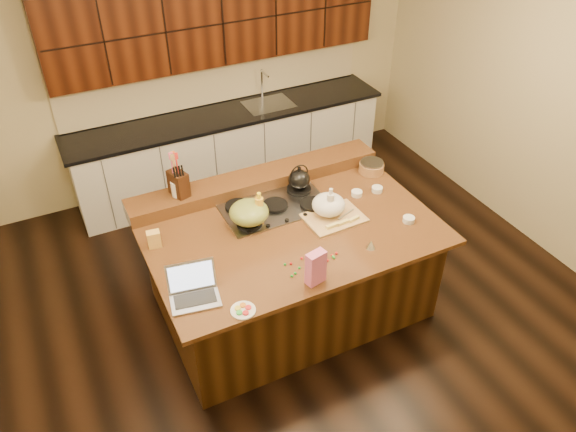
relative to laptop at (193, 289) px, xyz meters
name	(u,v)px	position (x,y,z in m)	size (l,w,h in m)	color
room	(291,184)	(0.99, 0.41, 0.36)	(5.52, 5.02, 2.72)	black
island	(291,267)	(0.99, 0.41, -0.52)	(2.40, 1.60, 0.92)	black
back_ledge	(257,180)	(0.99, 1.11, -0.01)	(2.40, 0.30, 0.12)	black
cooktop	(275,207)	(0.99, 0.71, -0.05)	(0.92, 0.52, 0.05)	gray
back_counter	(227,107)	(1.29, 2.64, 0.00)	(3.70, 0.66, 2.40)	silver
kettle	(299,179)	(1.29, 0.84, 0.07)	(0.20, 0.20, 0.18)	black
green_bowl	(249,212)	(0.69, 0.58, 0.07)	(0.33, 0.33, 0.18)	olive
laptop	(193,289)	(0.00, 0.00, 0.00)	(0.39, 0.33, 0.24)	#B7B7BC
oil_bottle	(259,212)	(0.77, 0.55, 0.07)	(0.07, 0.07, 0.27)	gold
vinegar_bottle	(330,206)	(1.34, 0.37, 0.06)	(0.06, 0.06, 0.25)	silver
wooden_tray	(330,208)	(1.35, 0.40, 0.02)	(0.50, 0.40, 0.20)	tan
ramekin_a	(409,219)	(1.91, 0.03, -0.04)	(0.10, 0.10, 0.04)	white
ramekin_b	(377,189)	(1.93, 0.53, -0.04)	(0.10, 0.10, 0.04)	white
ramekin_c	(357,193)	(1.73, 0.56, -0.04)	(0.10, 0.10, 0.04)	white
strainer_bowl	(371,168)	(2.07, 0.84, -0.02)	(0.24, 0.24, 0.09)	#996B3F
kitchen_timer	(371,244)	(1.44, -0.12, -0.03)	(0.08, 0.08, 0.07)	silver
pink_bag	(316,268)	(0.85, -0.26, 0.07)	(0.15, 0.08, 0.27)	pink
candy_plate	(243,310)	(0.26, -0.30, -0.06)	(0.18, 0.18, 0.01)	white
package_box	(154,239)	(-0.10, 0.67, 0.01)	(0.10, 0.07, 0.14)	#E9B652
utensil_crock	(178,188)	(0.25, 1.11, 0.12)	(0.12, 0.12, 0.14)	white
knife_block	(179,184)	(0.26, 1.11, 0.17)	(0.11, 0.18, 0.22)	black
gumdrop_0	(328,260)	(1.05, -0.11, -0.06)	(0.02, 0.02, 0.02)	red
gumdrop_1	(285,264)	(0.73, 0.00, -0.06)	(0.02, 0.02, 0.02)	#198C26
gumdrop_2	(291,264)	(0.78, -0.01, -0.06)	(0.02, 0.02, 0.02)	red
gumdrop_3	(334,258)	(1.11, -0.10, -0.06)	(0.02, 0.02, 0.02)	#198C26
gumdrop_4	(332,255)	(1.11, -0.07, -0.06)	(0.02, 0.02, 0.02)	red
gumdrop_5	(333,256)	(1.11, -0.08, -0.06)	(0.02, 0.02, 0.02)	#198C26
gumdrop_6	(302,258)	(0.88, 0.01, -0.06)	(0.02, 0.02, 0.02)	red
gumdrop_7	(295,273)	(0.76, -0.13, -0.06)	(0.02, 0.02, 0.02)	#198C26
gumdrop_8	(312,265)	(0.92, -0.10, -0.06)	(0.02, 0.02, 0.02)	red
gumdrop_9	(292,276)	(0.72, -0.14, -0.06)	(0.02, 0.02, 0.02)	#198C26
gumdrop_10	(336,253)	(1.15, -0.06, -0.06)	(0.02, 0.02, 0.02)	red
gumdrop_11	(299,268)	(0.81, -0.09, -0.06)	(0.02, 0.02, 0.02)	#198C26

